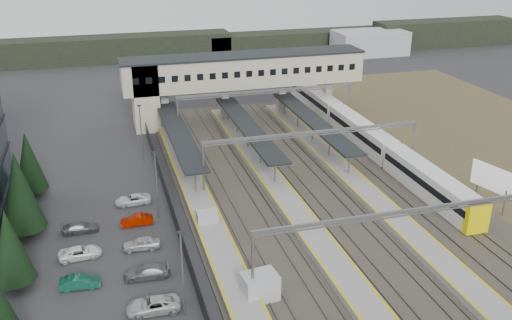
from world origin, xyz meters
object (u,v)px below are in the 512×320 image
object	(u,v)px
train	(362,134)
billboard	(493,180)
relay_cabin_far	(207,220)
footbridge	(228,75)
relay_cabin_near	(260,287)

from	to	relation	value
train	billboard	size ratio (longest dim) A/B	9.77
relay_cabin_far	footbridge	xyz separation A→B (m)	(10.90, 35.80, 6.93)
footbridge	billboard	bearing A→B (deg)	-60.97
billboard	train	bearing A→B (deg)	104.32
relay_cabin_near	relay_cabin_far	xyz separation A→B (m)	(-1.92, 13.86, -0.28)
footbridge	billboard	size ratio (longest dim) A/B	6.99
footbridge	train	xyz separation A→B (m)	(16.30, -17.32, -6.00)
relay_cabin_far	train	size ratio (longest dim) A/B	0.04
footbridge	billboard	xyz separation A→B (m)	(21.99, -39.64, -4.55)
relay_cabin_far	footbridge	world-z (taller)	footbridge
relay_cabin_near	train	distance (m)	41.05
footbridge	train	distance (m)	24.53
relay_cabin_far	footbridge	bearing A→B (deg)	73.07
relay_cabin_near	relay_cabin_far	size ratio (longest dim) A/B	1.48
train	relay_cabin_near	bearing A→B (deg)	-128.01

